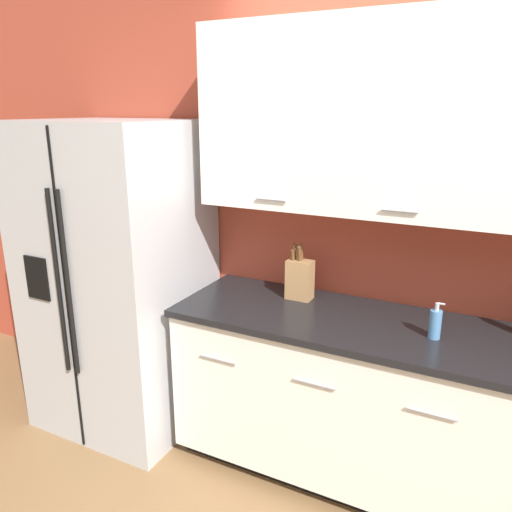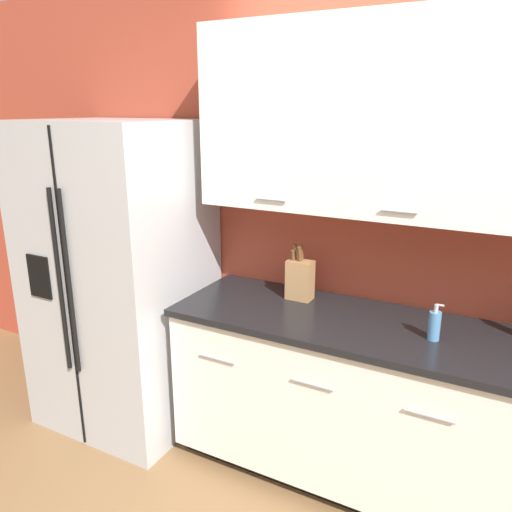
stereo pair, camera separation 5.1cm
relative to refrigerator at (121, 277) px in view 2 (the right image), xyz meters
The scene contains 5 objects.
wall_back 1.88m from the refrigerator, 11.97° to the left, with size 10.00×0.39×2.60m.
counter_unit 1.66m from the refrigerator, ahead, with size 2.15×0.64×0.90m.
refrigerator is the anchor object (origin of this frame).
knife_block 1.10m from the refrigerator, 11.75° to the left, with size 0.14×0.09×0.31m.
soap_dispenser 1.80m from the refrigerator, ahead, with size 0.06×0.05×0.17m.
Camera 2 is at (0.22, -1.40, 1.90)m, focal length 35.00 mm.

